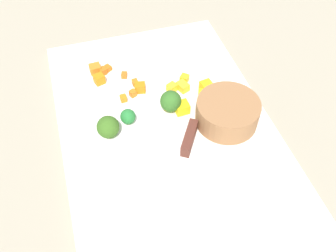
% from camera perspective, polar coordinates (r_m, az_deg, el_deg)
% --- Properties ---
extents(ground_plane, '(4.00, 4.00, 0.00)m').
position_cam_1_polar(ground_plane, '(0.61, 0.00, -1.32)').
color(ground_plane, '#9D9880').
extents(cutting_board, '(0.53, 0.34, 0.01)m').
position_cam_1_polar(cutting_board, '(0.61, 0.00, -0.97)').
color(cutting_board, white).
rests_on(cutting_board, ground_plane).
extents(prep_bowl, '(0.10, 0.10, 0.04)m').
position_cam_1_polar(prep_bowl, '(0.61, 9.11, 2.08)').
color(prep_bowl, '#986A41').
rests_on(prep_bowl, cutting_board).
extents(chef_knife, '(0.30, 0.20, 0.02)m').
position_cam_1_polar(chef_knife, '(0.54, 1.32, -8.41)').
color(chef_knife, silver).
rests_on(chef_knife, cutting_board).
extents(carrot_dice_0, '(0.02, 0.02, 0.02)m').
position_cam_1_polar(carrot_dice_0, '(0.66, -4.32, 5.89)').
color(carrot_dice_0, orange).
rests_on(carrot_dice_0, cutting_board).
extents(carrot_dice_1, '(0.01, 0.01, 0.01)m').
position_cam_1_polar(carrot_dice_1, '(0.65, -5.42, 5.01)').
color(carrot_dice_1, orange).
rests_on(carrot_dice_1, cutting_board).
extents(carrot_dice_2, '(0.02, 0.02, 0.02)m').
position_cam_1_polar(carrot_dice_2, '(0.68, -10.50, 7.09)').
color(carrot_dice_2, orange).
rests_on(carrot_dice_2, cutting_board).
extents(carrot_dice_3, '(0.01, 0.01, 0.01)m').
position_cam_1_polar(carrot_dice_3, '(0.65, -6.86, 4.24)').
color(carrot_dice_3, orange).
rests_on(carrot_dice_3, cutting_board).
extents(carrot_dice_4, '(0.01, 0.01, 0.01)m').
position_cam_1_polar(carrot_dice_4, '(0.67, -5.07, 6.66)').
color(carrot_dice_4, orange).
rests_on(carrot_dice_4, cutting_board).
extents(carrot_dice_5, '(0.02, 0.02, 0.01)m').
position_cam_1_polar(carrot_dice_5, '(0.70, -10.00, 8.29)').
color(carrot_dice_5, orange).
rests_on(carrot_dice_5, cutting_board).
extents(carrot_dice_6, '(0.02, 0.02, 0.02)m').
position_cam_1_polar(carrot_dice_6, '(0.71, -11.11, 8.61)').
color(carrot_dice_6, orange).
rests_on(carrot_dice_6, cutting_board).
extents(carrot_dice_7, '(0.02, 0.02, 0.01)m').
position_cam_1_polar(carrot_dice_7, '(0.71, -9.27, 8.75)').
color(carrot_dice_7, orange).
rests_on(carrot_dice_7, cutting_board).
extents(carrot_dice_8, '(0.01, 0.01, 0.01)m').
position_cam_1_polar(carrot_dice_8, '(0.69, -6.74, 7.77)').
color(carrot_dice_8, orange).
rests_on(carrot_dice_8, cutting_board).
extents(pepper_dice_0, '(0.02, 0.02, 0.01)m').
position_cam_1_polar(pepper_dice_0, '(0.68, 2.54, 7.31)').
color(pepper_dice_0, yellow).
rests_on(pepper_dice_0, cutting_board).
extents(pepper_dice_1, '(0.02, 0.02, 0.01)m').
position_cam_1_polar(pepper_dice_1, '(0.66, 0.61, 5.92)').
color(pepper_dice_1, yellow).
rests_on(pepper_dice_1, cutting_board).
extents(pepper_dice_2, '(0.02, 0.02, 0.02)m').
position_cam_1_polar(pepper_dice_2, '(0.66, 5.95, 5.86)').
color(pepper_dice_2, yellow).
rests_on(pepper_dice_2, cutting_board).
extents(pepper_dice_3, '(0.02, 0.02, 0.02)m').
position_cam_1_polar(pepper_dice_3, '(0.62, 2.15, 2.84)').
color(pepper_dice_3, yellow).
rests_on(pepper_dice_3, cutting_board).
extents(pepper_dice_4, '(0.02, 0.02, 0.01)m').
position_cam_1_polar(pepper_dice_4, '(0.63, 0.17, 3.08)').
color(pepper_dice_4, yellow).
rests_on(pepper_dice_4, cutting_board).
extents(pepper_dice_5, '(0.03, 0.02, 0.01)m').
position_cam_1_polar(pepper_dice_5, '(0.66, 2.28, 6.08)').
color(pepper_dice_5, yellow).
rests_on(pepper_dice_5, cutting_board).
extents(pepper_dice_6, '(0.02, 0.02, 0.01)m').
position_cam_1_polar(pepper_dice_6, '(0.65, 5.51, 4.71)').
color(pepper_dice_6, yellow).
rests_on(pepper_dice_6, cutting_board).
extents(broccoli_floret_0, '(0.04, 0.04, 0.04)m').
position_cam_1_polar(broccoli_floret_0, '(0.59, -9.18, -0.18)').
color(broccoli_floret_0, '#8AC25B').
rests_on(broccoli_floret_0, cutting_board).
extents(broccoli_floret_1, '(0.04, 0.04, 0.04)m').
position_cam_1_polar(broccoli_floret_1, '(0.61, 0.42, 3.80)').
color(broccoli_floret_1, '#8AB65E').
rests_on(broccoli_floret_1, cutting_board).
extents(broccoli_floret_2, '(0.03, 0.03, 0.03)m').
position_cam_1_polar(broccoli_floret_2, '(0.60, -6.17, 1.43)').
color(broccoli_floret_2, '#83B063').
rests_on(broccoli_floret_2, cutting_board).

